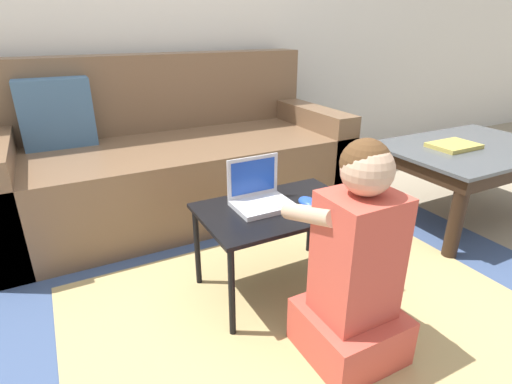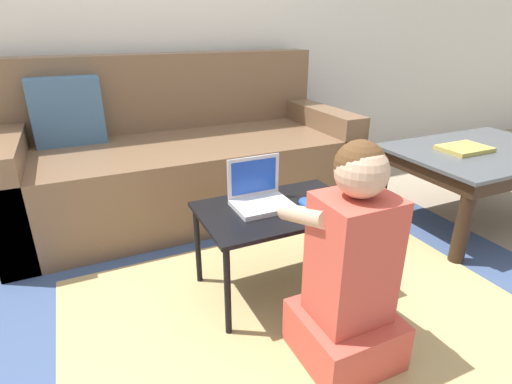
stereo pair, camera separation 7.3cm
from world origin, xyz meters
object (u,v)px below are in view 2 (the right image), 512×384
at_px(couch, 182,158).
at_px(coffee_table, 481,161).
at_px(laptop, 260,198).
at_px(person_seated, 349,275).
at_px(laptop_desk, 278,217).
at_px(book_on_table, 464,149).
at_px(computer_mouse, 308,204).

relative_size(couch, coffee_table, 2.04).
bearing_deg(laptop, person_seated, -79.82).
bearing_deg(person_seated, coffee_table, 22.56).
xyz_separation_m(coffee_table, laptop_desk, (-1.29, -0.10, -0.03)).
xyz_separation_m(coffee_table, book_on_table, (-0.12, 0.02, 0.08)).
bearing_deg(coffee_table, person_seated, -157.44).
bearing_deg(book_on_table, coffee_table, -10.64).
bearing_deg(laptop_desk, person_seated, -86.29).
bearing_deg(laptop_desk, coffee_table, 4.23).
distance_m(computer_mouse, book_on_table, 1.08).
relative_size(couch, computer_mouse, 18.78).
bearing_deg(coffee_table, couch, 146.90).
bearing_deg(computer_mouse, laptop, 148.27).
xyz_separation_m(laptop_desk, book_on_table, (1.17, 0.12, 0.10)).
height_order(couch, person_seated, couch).
xyz_separation_m(couch, computer_mouse, (0.22, -1.07, 0.10)).
xyz_separation_m(laptop_desk, computer_mouse, (0.10, -0.06, 0.06)).
height_order(coffee_table, computer_mouse, coffee_table).
height_order(laptop_desk, person_seated, person_seated).
bearing_deg(couch, laptop_desk, -83.27).
bearing_deg(couch, coffee_table, -33.10).
bearing_deg(book_on_table, couch, 145.18).
bearing_deg(couch, book_on_table, -34.82).
height_order(laptop, computer_mouse, laptop).
relative_size(laptop_desk, laptop, 2.77).
distance_m(laptop_desk, computer_mouse, 0.13).
bearing_deg(book_on_table, computer_mouse, -170.71).
xyz_separation_m(couch, coffee_table, (1.41, -0.92, 0.06)).
bearing_deg(book_on_table, laptop, -176.51).
height_order(laptop_desk, laptop, laptop).
bearing_deg(computer_mouse, couch, 101.80).
height_order(coffee_table, person_seated, person_seated).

